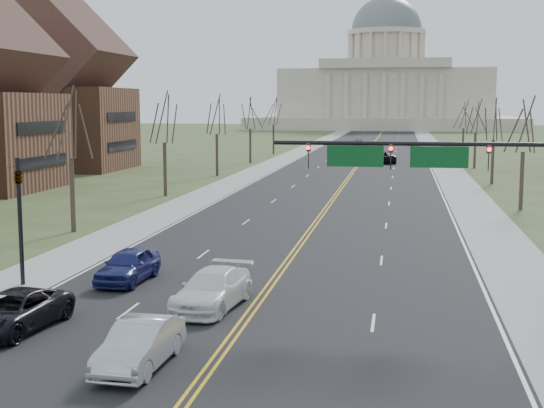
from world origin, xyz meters
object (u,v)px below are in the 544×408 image
at_px(car_sb_outer_lead, 13,312).
at_px(car_sb_inner_lead, 140,344).
at_px(signal_left, 20,207).
at_px(car_sb_inner_second, 212,289).
at_px(car_sb_outer_second, 128,265).
at_px(car_far_nb, 385,157).
at_px(signal_mast, 437,169).
at_px(car_far_sb, 358,142).

bearing_deg(car_sb_outer_lead, car_sb_inner_lead, -19.72).
relative_size(signal_left, car_sb_inner_second, 1.10).
bearing_deg(car_sb_inner_lead, car_sb_inner_second, 87.99).
height_order(car_sb_outer_second, car_far_nb, car_far_nb).
bearing_deg(car_sb_inner_lead, car_sb_outer_lead, 155.60).
relative_size(signal_mast, car_sb_outer_second, 2.58).
bearing_deg(signal_left, car_far_sb, 86.02).
height_order(signal_left, car_far_sb, signal_left).
relative_size(signal_left, car_far_nb, 1.00).
height_order(car_sb_inner_lead, car_far_sb, car_sb_inner_lead).
xyz_separation_m(car_sb_inner_lead, car_sb_outer_second, (-4.57, 11.23, 0.04)).
height_order(car_sb_outer_lead, car_far_nb, car_far_nb).
distance_m(car_sb_inner_lead, car_far_nb, 87.54).
height_order(signal_mast, signal_left, signal_mast).
height_order(signal_left, car_sb_outer_second, signal_left).
bearing_deg(car_sb_inner_second, car_sb_outer_lead, -139.03).
relative_size(signal_mast, car_far_sb, 2.89).
distance_m(car_sb_inner_lead, car_sb_outer_lead, 6.73).
relative_size(car_sb_inner_lead, car_sb_outer_second, 0.98).
bearing_deg(car_far_nb, car_sb_outer_second, 75.46).
bearing_deg(car_far_nb, signal_mast, 86.08).
distance_m(signal_left, car_sb_inner_second, 10.51).
distance_m(signal_mast, car_sb_inner_second, 10.69).
xyz_separation_m(car_sb_inner_second, car_sb_outer_second, (-5.10, 3.84, 0.01)).
bearing_deg(car_sb_inner_lead, car_far_sb, 92.36).
bearing_deg(signal_mast, car_sb_inner_second, -165.05).
relative_size(car_sb_outer_lead, car_sb_inner_second, 0.97).
bearing_deg(car_sb_outer_second, signal_mast, -2.64).
bearing_deg(car_sb_inner_lead, car_far_nb, 88.23).
distance_m(car_sb_outer_lead, car_sb_inner_second, 7.88).
bearing_deg(signal_left, car_sb_inner_lead, -46.69).
height_order(car_sb_inner_lead, car_sb_inner_second, car_sb_inner_second).
xyz_separation_m(car_sb_inner_lead, car_far_sb, (-0.65, 133.59, -0.05)).
relative_size(signal_mast, car_sb_inner_second, 2.23).
bearing_deg(car_sb_outer_second, car_sb_inner_second, -34.04).
distance_m(car_sb_inner_second, car_far_sb, 126.21).
xyz_separation_m(car_sb_outer_lead, car_sb_inner_second, (6.55, 4.39, 0.05)).
relative_size(signal_left, car_sb_outer_lead, 1.13).
xyz_separation_m(signal_mast, car_sb_inner_second, (-9.15, -2.44, -4.96)).
bearing_deg(signal_left, car_far_nb, 78.95).
distance_m(car_sb_outer_lead, car_far_nb, 85.18).
xyz_separation_m(signal_left, car_far_nb, (15.14, 77.51, -2.86)).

